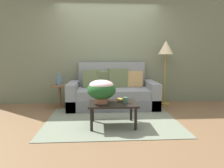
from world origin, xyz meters
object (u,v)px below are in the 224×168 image
object	(u,v)px
side_table	(60,92)
snack_bowl	(120,99)
coffee_table	(113,106)
potted_plant	(101,89)
coffee_mug	(125,100)
table_vase	(59,80)
couch	(113,93)
floor_lamp	(166,51)

from	to	relation	value
side_table	snack_bowl	distance (m)	1.77
coffee_table	snack_bowl	world-z (taller)	snack_bowl
side_table	potted_plant	world-z (taller)	potted_plant
coffee_mug	table_vase	bearing A→B (deg)	136.19
couch	floor_lamp	distance (m)	1.65
coffee_table	snack_bowl	size ratio (longest dim) A/B	6.89
potted_plant	snack_bowl	size ratio (longest dim) A/B	4.05
coffee_mug	table_vase	xyz separation A→B (m)	(-1.39, 1.33, 0.19)
floor_lamp	coffee_mug	distance (m)	2.10
coffee_mug	table_vase	distance (m)	1.93
coffee_mug	side_table	bearing A→B (deg)	135.87
coffee_mug	snack_bowl	size ratio (longest dim) A/B	1.13
side_table	snack_bowl	xyz separation A→B (m)	(1.30, -1.20, 0.08)
potted_plant	coffee_mug	xyz separation A→B (m)	(0.41, -0.04, -0.19)
snack_bowl	table_vase	size ratio (longest dim) A/B	0.44
coffee_table	floor_lamp	world-z (taller)	floor_lamp
floor_lamp	snack_bowl	xyz separation A→B (m)	(-1.27, -1.38, -0.87)
floor_lamp	snack_bowl	bearing A→B (deg)	-132.54
couch	coffee_mug	bearing A→B (deg)	-84.33
coffee_mug	snack_bowl	xyz separation A→B (m)	(-0.08, 0.14, -0.02)
coffee_table	floor_lamp	xyz separation A→B (m)	(1.40, 1.46, 0.96)
coffee_mug	couch	bearing A→B (deg)	95.67
table_vase	potted_plant	bearing A→B (deg)	-52.82
couch	table_vase	xyz separation A→B (m)	(-1.25, -0.02, 0.33)
side_table	table_vase	bearing A→B (deg)	-127.53
coffee_table	table_vase	size ratio (longest dim) A/B	3.00
couch	snack_bowl	size ratio (longest dim) A/B	17.06
side_table	table_vase	world-z (taller)	table_vase
couch	coffee_mug	distance (m)	1.36
coffee_table	side_table	size ratio (longest dim) A/B	1.52
couch	side_table	bearing A→B (deg)	-179.53
side_table	floor_lamp	xyz separation A→B (m)	(2.56, 0.18, 0.94)
coffee_table	coffee_mug	xyz separation A→B (m)	(0.21, -0.05, 0.11)
coffee_mug	potted_plant	bearing A→B (deg)	174.04
table_vase	coffee_mug	bearing A→B (deg)	-43.81
couch	potted_plant	size ratio (longest dim) A/B	4.21
couch	table_vase	distance (m)	1.29
side_table	table_vase	xyz separation A→B (m)	(-0.01, -0.01, 0.28)
potted_plant	couch	bearing A→B (deg)	78.06
potted_plant	floor_lamp	bearing A→B (deg)	42.82
floor_lamp	potted_plant	world-z (taller)	floor_lamp
snack_bowl	table_vase	xyz separation A→B (m)	(-1.30, 1.19, 0.20)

